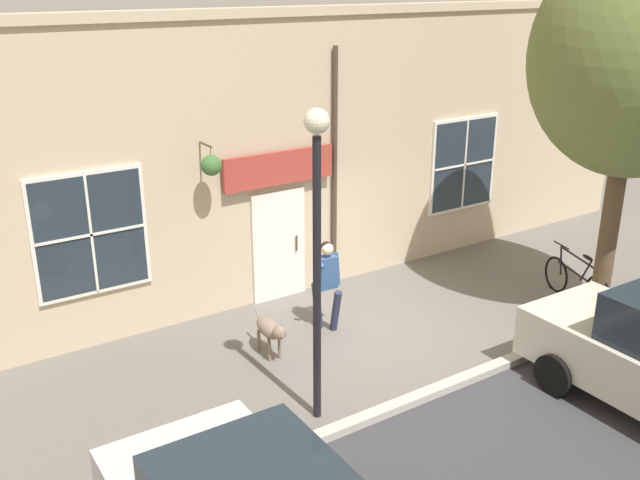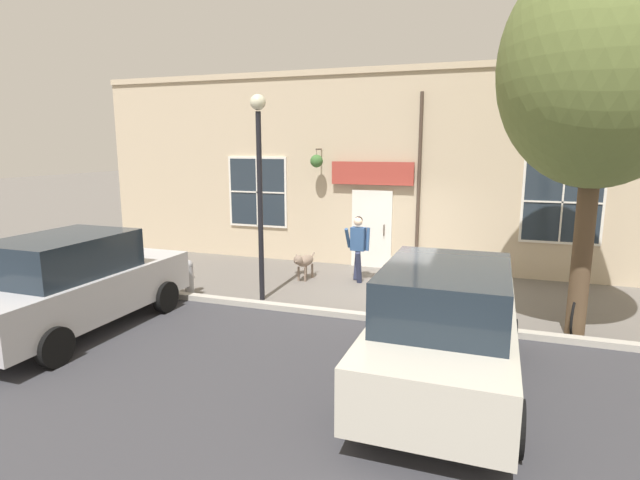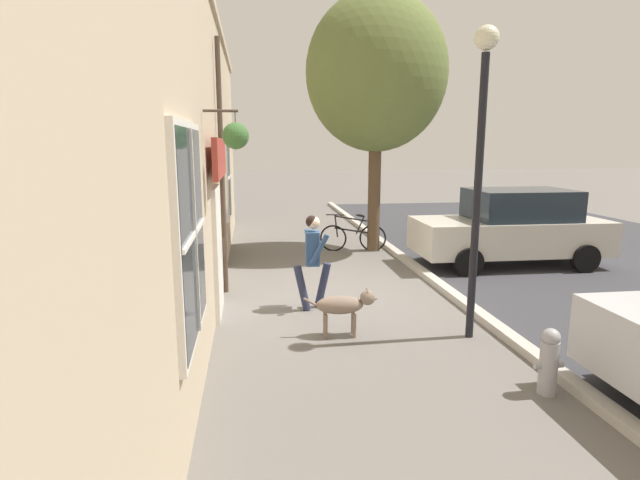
{
  "view_description": "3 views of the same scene",
  "coord_description": "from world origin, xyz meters",
  "px_view_note": "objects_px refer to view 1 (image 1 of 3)",
  "views": [
    {
      "loc": [
        8.58,
        -6.84,
        5.75
      ],
      "look_at": [
        -1.12,
        -0.46,
        1.44
      ],
      "focal_mm": 40.0,
      "sensor_mm": 36.0,
      "label": 1
    },
    {
      "loc": [
        10.86,
        2.33,
        3.27
      ],
      "look_at": [
        -1.32,
        -1.88,
        0.83
      ],
      "focal_mm": 28.0,
      "sensor_mm": 36.0,
      "label": 2
    },
    {
      "loc": [
        -1.6,
        -8.75,
        2.76
      ],
      "look_at": [
        -0.24,
        1.1,
        0.84
      ],
      "focal_mm": 28.0,
      "sensor_mm": 36.0,
      "label": 3
    }
  ],
  "objects_px": {
    "dog_on_leash": "(270,330)",
    "leaning_bicycle": "(576,282)",
    "pedestrian_walking": "(327,278)",
    "street_lamp": "(317,222)",
    "street_tree_by_curb": "(633,65)",
    "fire_hydrant": "(206,438)"
  },
  "relations": [
    {
      "from": "leaning_bicycle",
      "to": "street_lamp",
      "type": "height_order",
      "value": "street_lamp"
    },
    {
      "from": "street_lamp",
      "to": "pedestrian_walking",
      "type": "bearing_deg",
      "value": 143.36
    },
    {
      "from": "pedestrian_walking",
      "to": "fire_hydrant",
      "type": "distance_m",
      "value": 4.02
    },
    {
      "from": "leaning_bicycle",
      "to": "street_lamp",
      "type": "distance_m",
      "value": 6.61
    },
    {
      "from": "leaning_bicycle",
      "to": "street_lamp",
      "type": "xyz_separation_m",
      "value": [
        0.48,
        -6.11,
        2.47
      ]
    },
    {
      "from": "pedestrian_walking",
      "to": "street_lamp",
      "type": "relative_size",
      "value": 0.38
    },
    {
      "from": "street_tree_by_curb",
      "to": "leaning_bicycle",
      "type": "bearing_deg",
      "value": -179.27
    },
    {
      "from": "leaning_bicycle",
      "to": "pedestrian_walking",
      "type": "bearing_deg",
      "value": -109.66
    },
    {
      "from": "pedestrian_walking",
      "to": "dog_on_leash",
      "type": "relative_size",
      "value": 1.47
    },
    {
      "from": "leaning_bicycle",
      "to": "fire_hydrant",
      "type": "xyz_separation_m",
      "value": [
        0.62,
        -7.84,
        0.02
      ]
    },
    {
      "from": "pedestrian_walking",
      "to": "fire_hydrant",
      "type": "xyz_separation_m",
      "value": [
        2.24,
        -3.29,
        -0.56
      ]
    },
    {
      "from": "dog_on_leash",
      "to": "leaning_bicycle",
      "type": "distance_m",
      "value": 5.97
    },
    {
      "from": "dog_on_leash",
      "to": "street_lamp",
      "type": "distance_m",
      "value": 3.0
    },
    {
      "from": "dog_on_leash",
      "to": "leaning_bicycle",
      "type": "relative_size",
      "value": 0.64
    },
    {
      "from": "street_tree_by_curb",
      "to": "street_lamp",
      "type": "xyz_separation_m",
      "value": [
        -0.01,
        -6.12,
        -1.54
      ]
    },
    {
      "from": "leaning_bicycle",
      "to": "fire_hydrant",
      "type": "bearing_deg",
      "value": -85.49
    },
    {
      "from": "leaning_bicycle",
      "to": "fire_hydrant",
      "type": "height_order",
      "value": "leaning_bicycle"
    },
    {
      "from": "fire_hydrant",
      "to": "leaning_bicycle",
      "type": "bearing_deg",
      "value": 94.51
    },
    {
      "from": "street_tree_by_curb",
      "to": "leaning_bicycle",
      "type": "relative_size",
      "value": 3.74
    },
    {
      "from": "dog_on_leash",
      "to": "leaning_bicycle",
      "type": "xyz_separation_m",
      "value": [
        1.32,
        5.82,
        -0.09
      ]
    },
    {
      "from": "street_lamp",
      "to": "leaning_bicycle",
      "type": "bearing_deg",
      "value": 94.52
    },
    {
      "from": "pedestrian_walking",
      "to": "leaning_bicycle",
      "type": "distance_m",
      "value": 4.86
    }
  ]
}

